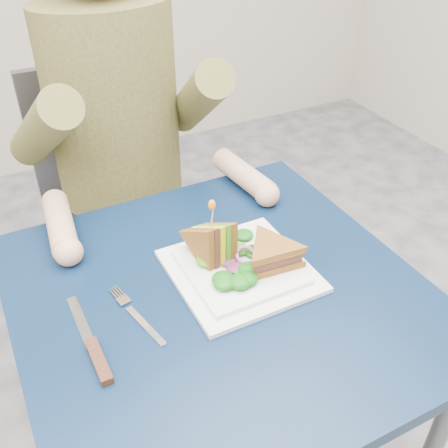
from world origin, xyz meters
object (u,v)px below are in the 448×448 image
table (220,320)px  plate (240,269)px  sandwich_flat (272,254)px  chair (117,196)px  knife (95,353)px  fork (137,316)px  sandwich_upright (213,244)px  diner (113,92)px

table → plate: 0.11m
table → sandwich_flat: (0.11, 0.00, 0.12)m
chair → table: bearing=-90.0°
table → chair: bearing=90.0°
chair → plate: (0.06, -0.67, 0.20)m
table → knife: (-0.25, -0.04, 0.09)m
table → fork: 0.18m
sandwich_upright → plate: bearing=-50.1°
knife → sandwich_flat: bearing=7.4°
diner → fork: bearing=-105.6°
plate → knife: (-0.31, -0.07, -0.00)m
table → diner: (-0.00, 0.59, 0.26)m
plate → fork: (-0.22, -0.02, -0.01)m
plate → sandwich_flat: sandwich_flat is taller
knife → diner: bearing=68.2°
sandwich_flat → fork: 0.28m
fork → sandwich_flat: bearing=-0.5°
table → diner: size_ratio=1.01×
fork → sandwich_upright: bearing=20.1°
chair → sandwich_upright: (0.02, -0.63, 0.24)m
chair → plate: chair is taller
table → plate: bearing=26.5°
chair → sandwich_upright: chair is taller
fork → knife: knife is taller
sandwich_flat → plate: bearing=155.6°
sandwich_flat → diner: bearing=101.0°
chair → sandwich_flat: size_ratio=6.30×
sandwich_upright → knife: bearing=-156.9°
table → sandwich_flat: sandwich_flat is taller
plate → sandwich_flat: bearing=-24.4°
diner → knife: diner is taller
sandwich_flat → fork: sandwich_flat is taller
sandwich_flat → sandwich_upright: size_ratio=1.04×
diner → sandwich_upright: 0.53m
chair → sandwich_flat: (0.11, -0.70, 0.23)m
chair → diner: bearing=-90.0°
table → knife: bearing=-170.3°
knife → table: bearing=9.7°
diner → sandwich_flat: 0.61m
sandwich_upright → chair: bearing=91.9°
sandwich_upright → table: bearing=-105.8°
sandwich_flat → knife: sandwich_flat is taller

